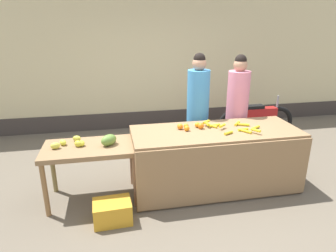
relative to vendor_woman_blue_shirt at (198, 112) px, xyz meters
name	(u,v)px	position (x,y,z in m)	size (l,w,h in m)	color
ground_plane	(191,188)	(-0.27, -0.68, -0.92)	(24.00, 24.00, 0.00)	#665B4C
market_wall_back	(158,56)	(-0.27, 2.18, 0.64)	(9.99, 0.23, 3.18)	beige
fruit_stall_counter	(215,159)	(0.06, -0.69, -0.49)	(2.28, 0.89, 0.86)	olive
side_table_wooden	(90,153)	(-1.61, -0.68, -0.25)	(1.17, 0.67, 0.76)	olive
banana_bunch_pile	(230,127)	(0.27, -0.66, -0.03)	(0.76, 0.57, 0.07)	gold
orange_pile	(191,126)	(-0.27, -0.57, -0.02)	(0.37, 0.19, 0.08)	orange
mango_papaya_pile	(94,141)	(-1.55, -0.66, -0.10)	(0.84, 0.40, 0.14)	#D7D041
vendor_woman_blue_shirt	(198,112)	(0.00, 0.00, 0.00)	(0.34, 0.34, 1.82)	#33333D
vendor_woman_pink_shirt	(237,111)	(0.64, -0.03, -0.02)	(0.34, 0.34, 1.79)	#33333D
parked_motorcycle	(256,120)	(1.50, 0.91, -0.51)	(1.60, 0.18, 0.88)	black
produce_crate	(112,212)	(-1.38, -1.22, -0.79)	(0.44, 0.32, 0.26)	gold
produce_sack	(148,151)	(-0.78, 0.13, -0.65)	(0.36, 0.30, 0.54)	tan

